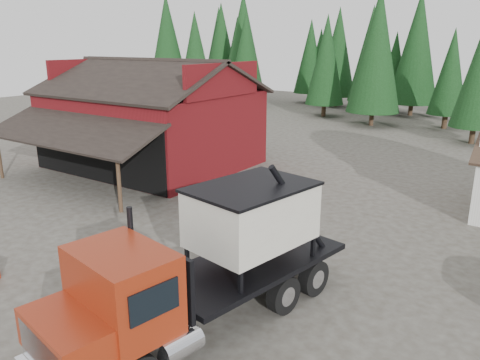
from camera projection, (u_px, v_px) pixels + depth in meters
The scene contains 6 objects.
ground at pixel (177, 255), 18.65m from camera, with size 120.00×120.00×0.00m, color #433F35.
red_barn at pixel (152, 126), 31.69m from camera, with size 12.80×13.63×7.18m.
conifer_backdrop at pixel (431, 119), 51.91m from camera, with size 76.00×16.00×16.00m, color black, non-canonical shape.
near_pine_a at pixel (196, 59), 50.93m from camera, with size 4.40×4.40×11.40m.
near_pine_d at pixel (377, 50), 45.65m from camera, with size 5.28×5.28×13.40m.
feed_truck at pixel (210, 258), 13.52m from camera, with size 4.51×10.48×4.59m.
Camera 1 is at (11.69, -12.66, 8.13)m, focal length 35.00 mm.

